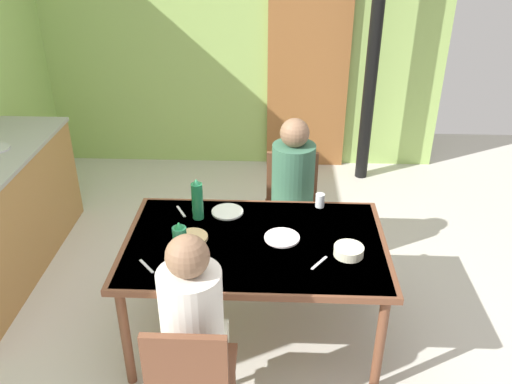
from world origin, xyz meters
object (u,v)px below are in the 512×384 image
object	(u,v)px
chair_far_diner	(292,204)
dining_table	(255,250)
person_far_diner	(293,179)
water_bottle_green_far	(197,200)
person_near_diner	(192,313)
chair_near_diner	(191,379)
water_bottle_green_near	(180,246)
serving_bowl_center	(349,251)

from	to	relation	value
chair_far_diner	dining_table	bearing A→B (deg)	74.39
person_far_diner	water_bottle_green_far	bearing A→B (deg)	36.93
person_far_diner	person_near_diner	bearing A→B (deg)	70.53
chair_near_diner	water_bottle_green_near	size ratio (longest dim) A/B	3.06
chair_far_diner	person_near_diner	world-z (taller)	person_near_diner
person_near_diner	serving_bowl_center	bearing A→B (deg)	36.52
water_bottle_green_far	serving_bowl_center	distance (m)	0.98
serving_bowl_center	person_near_diner	bearing A→B (deg)	-143.48
dining_table	chair_near_diner	distance (m)	0.90
person_near_diner	water_bottle_green_near	world-z (taller)	person_near_diner
water_bottle_green_near	serving_bowl_center	xyz separation A→B (m)	(0.93, 0.15, -0.11)
dining_table	serving_bowl_center	size ratio (longest dim) A/B	9.13
chair_near_diner	chair_far_diner	xyz separation A→B (m)	(0.50, 1.69, 0.00)
person_near_diner	water_bottle_green_near	distance (m)	0.47
dining_table	person_far_diner	world-z (taller)	person_far_diner
chair_near_diner	water_bottle_green_near	xyz separation A→B (m)	(-0.13, 0.58, 0.36)
chair_far_diner	person_near_diner	size ratio (longest dim) A/B	1.13
water_bottle_green_near	water_bottle_green_far	xyz separation A→B (m)	(0.02, 0.51, -0.00)
person_near_diner	water_bottle_green_near	bearing A→B (deg)	105.69
water_bottle_green_near	serving_bowl_center	distance (m)	0.94
dining_table	person_far_diner	size ratio (longest dim) A/B	2.02
dining_table	chair_near_diner	xyz separation A→B (m)	(-0.26, -0.84, -0.16)
person_far_diner	serving_bowl_center	bearing A→B (deg)	110.05
chair_near_diner	person_far_diner	size ratio (longest dim) A/B	1.13
person_far_diner	water_bottle_green_near	size ratio (longest dim) A/B	2.71
water_bottle_green_near	person_near_diner	bearing A→B (deg)	-74.31
dining_table	serving_bowl_center	bearing A→B (deg)	-12.08
chair_near_diner	person_near_diner	size ratio (longest dim) A/B	1.13
chair_near_diner	serving_bowl_center	distance (m)	1.11
water_bottle_green_near	serving_bowl_center	size ratio (longest dim) A/B	1.67
water_bottle_green_far	serving_bowl_center	world-z (taller)	water_bottle_green_far
dining_table	water_bottle_green_far	distance (m)	0.49
dining_table	person_near_diner	bearing A→B (deg)	-110.50
dining_table	serving_bowl_center	world-z (taller)	serving_bowl_center
chair_near_diner	chair_far_diner	size ratio (longest dim) A/B	1.00
chair_near_diner	water_bottle_green_near	bearing A→B (deg)	102.14
chair_near_diner	water_bottle_green_far	world-z (taller)	water_bottle_green_far
person_near_diner	water_bottle_green_far	bearing A→B (deg)	96.26
chair_far_diner	person_far_diner	size ratio (longest dim) A/B	1.13
water_bottle_green_near	water_bottle_green_far	world-z (taller)	water_bottle_green_near
dining_table	water_bottle_green_far	world-z (taller)	water_bottle_green_far
water_bottle_green_near	water_bottle_green_far	size ratio (longest dim) A/B	1.03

